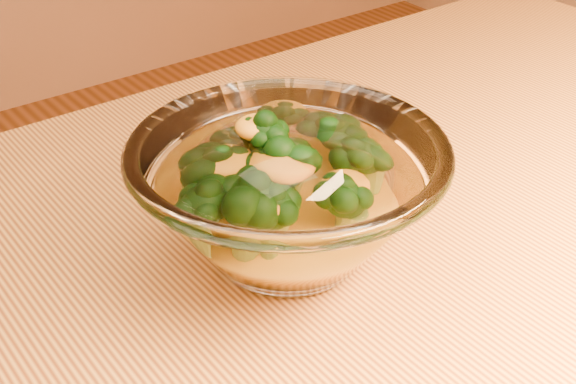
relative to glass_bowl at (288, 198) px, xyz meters
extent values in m
cube|color=gold|center=(0.03, -0.08, -0.07)|extent=(1.20, 0.80, 0.04)
cylinder|color=brown|center=(0.57, 0.26, -0.45)|extent=(0.06, 0.06, 0.71)
ellipsoid|color=white|center=(0.00, 0.00, -0.04)|extent=(0.10, 0.10, 0.02)
torus|color=white|center=(0.00, 0.00, 0.04)|extent=(0.23, 0.23, 0.01)
ellipsoid|color=#F5AF14|center=(0.00, 0.00, -0.02)|extent=(0.11, 0.11, 0.03)
camera|label=1|loc=(-0.29, -0.38, 0.31)|focal=50.00mm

